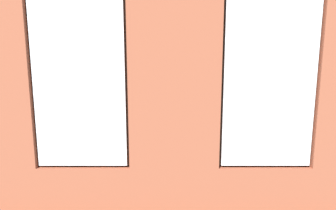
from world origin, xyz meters
The scene contains 15 objects.
ground_plane centered at (0.00, 0.00, -0.05)m, with size 7.29×5.41×0.10m, color brown.
brick_wall_with_windows centered at (0.00, 2.32, 1.74)m, with size 6.69×0.30×3.49m.
couch_by_window centered at (0.56, 1.67, 0.33)m, with size 1.90×0.87×0.80m.
couch_left centered at (-2.65, 0.54, 0.33)m, with size 0.93×1.80×0.80m.
coffee_table centered at (0.23, -0.40, 0.38)m, with size 1.27×0.77×0.44m.
cup_ceramic centered at (0.23, -0.40, 0.48)m, with size 0.07×0.07×0.09m, color silver.
table_plant_small centered at (0.14, -0.28, 0.55)m, with size 0.13×0.13×0.20m.
remote_silver centered at (0.39, -0.50, 0.45)m, with size 0.05×0.17×0.02m, color #B2B2B7.
media_console centered at (3.00, -0.01, 0.23)m, with size 0.95×0.42×0.45m, color black.
tv_flatscreen centered at (3.00, -0.02, 0.84)m, with size 1.18×0.20×0.77m.
potted_plant_foreground_right centered at (2.70, -1.65, 0.50)m, with size 0.53×0.53×0.77m.
potted_plant_between_couches centered at (-0.85, 1.63, 0.72)m, with size 0.80×0.91×1.34m.
potted_plant_beside_window_right centered at (1.94, 1.77, 0.54)m, with size 0.86×0.79×1.37m.
potted_plant_mid_room_small centered at (-0.61, -0.61, 0.35)m, with size 0.36×0.36×0.50m.
potted_plant_corner_near_left centered at (-2.79, -1.71, 0.87)m, with size 0.99×0.98×1.40m.
Camera 1 is at (0.07, 5.60, 1.98)m, focal length 32.00 mm.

